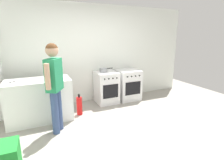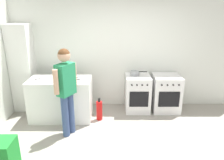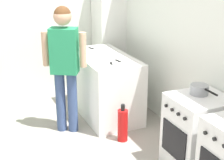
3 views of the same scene
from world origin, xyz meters
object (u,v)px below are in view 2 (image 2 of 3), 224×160
object	(u,v)px
knife_chef	(82,80)
fire_extinguisher	(100,110)
person	(66,85)
oven_right	(166,93)
knife_paring	(74,78)
knife_carving	(42,78)
larder_cabinet	(23,68)
pot	(135,73)
oven_left	(138,93)

from	to	relation	value
knife_chef	fire_extinguisher	world-z (taller)	knife_chef
knife_chef	person	world-z (taller)	person
oven_right	knife_paring	xyz separation A→B (m)	(-2.08, -0.32, 0.48)
knife_carving	knife_chef	xyz separation A→B (m)	(0.85, -0.11, 0.00)
oven_right	larder_cabinet	size ratio (longest dim) A/B	0.42
pot	larder_cabinet	world-z (taller)	larder_cabinet
knife_paring	knife_chef	bearing A→B (deg)	-38.61
person	fire_extinguisher	xyz separation A→B (m)	(0.56, 0.56, -0.79)
pot	fire_extinguisher	xyz separation A→B (m)	(-0.80, -0.51, -0.69)
knife_chef	larder_cabinet	distance (m)	1.54
knife_paring	larder_cabinet	size ratio (longest dim) A/B	0.11
pot	knife_carving	world-z (taller)	pot
oven_left	fire_extinguisher	xyz separation A→B (m)	(-0.87, -0.48, -0.21)
knife_carving	fire_extinguisher	xyz separation A→B (m)	(1.20, -0.12, -0.69)
larder_cabinet	knife_carving	bearing A→B (deg)	-38.76
oven_right	knife_carving	world-z (taller)	knife_carving
larder_cabinet	knife_chef	bearing A→B (deg)	-21.76
oven_right	knife_carving	xyz separation A→B (m)	(-2.74, -0.36, 0.48)
fire_extinguisher	larder_cabinet	bearing A→B (deg)	161.95
oven_left	knife_chef	xyz separation A→B (m)	(-1.22, -0.47, 0.48)
knife_carving	person	size ratio (longest dim) A/B	0.19
pot	larder_cabinet	size ratio (longest dim) A/B	0.19
knife_carving	knife_paring	bearing A→B (deg)	3.90
oven_left	larder_cabinet	xyz separation A→B (m)	(-2.65, 0.10, 0.57)
oven_left	fire_extinguisher	bearing A→B (deg)	-151.22
person	larder_cabinet	bearing A→B (deg)	137.02
oven_left	person	bearing A→B (deg)	-143.99
knife_chef	fire_extinguisher	xyz separation A→B (m)	(0.35, -0.01, -0.69)
knife_paring	knife_chef	distance (m)	0.24
pot	person	bearing A→B (deg)	-141.75
knife_paring	knife_chef	size ratio (longest dim) A/B	0.69
pot	person	xyz separation A→B (m)	(-1.35, -1.07, 0.10)
oven_right	knife_carving	distance (m)	2.80
knife_chef	knife_paring	bearing A→B (deg)	141.39
pot	knife_carving	size ratio (longest dim) A/B	1.20
pot	person	distance (m)	1.73
oven_left	knife_paring	world-z (taller)	knife_paring
fire_extinguisher	knife_carving	bearing A→B (deg)	174.47
pot	person	size ratio (longest dim) A/B	0.22
knife_chef	larder_cabinet	bearing A→B (deg)	158.24
oven_right	pot	xyz separation A→B (m)	(-0.74, 0.03, 0.48)
oven_left	knife_carving	xyz separation A→B (m)	(-2.07, -0.36, 0.48)
pot	knife_chef	world-z (taller)	pot
oven_right	person	size ratio (longest dim) A/B	0.51
fire_extinguisher	larder_cabinet	xyz separation A→B (m)	(-1.78, 0.58, 0.78)
oven_right	knife_chef	distance (m)	2.00
oven_right	knife_chef	size ratio (longest dim) A/B	2.78
knife_carving	fire_extinguisher	world-z (taller)	knife_carving
oven_right	knife_paring	size ratio (longest dim) A/B	4.03
oven_left	person	distance (m)	1.86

